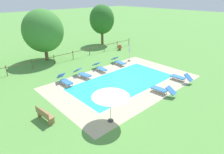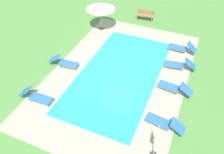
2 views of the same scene
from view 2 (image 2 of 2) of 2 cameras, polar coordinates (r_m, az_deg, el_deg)
ground_plane at (r=15.02m, az=1.86°, el=0.80°), size 160.00×160.00×0.00m
pool_deck_paving at (r=15.02m, az=1.86°, el=0.81°), size 13.11×8.46×0.01m
swimming_pool_water at (r=15.02m, az=1.86°, el=0.81°), size 9.51×4.86×0.01m
pool_coping_rim at (r=15.02m, az=1.86°, el=0.82°), size 9.99×5.34×0.01m
sun_lounger_north_near_steps at (r=17.49m, az=16.92°, el=7.04°), size 0.65×1.97×0.90m
sun_lounger_north_mid at (r=15.70m, az=-11.80°, el=3.59°), size 0.78×2.08×0.78m
sun_lounger_north_far at (r=15.81m, az=16.29°, el=3.02°), size 0.89×2.08×0.82m
sun_lounger_north_end at (r=13.72m, az=-18.30°, el=-4.63°), size 0.67×2.01×0.85m
sun_lounger_south_near_corner at (r=12.16m, az=12.71°, el=-10.99°), size 0.84×2.10×0.78m
sun_lounger_south_mid at (r=14.05m, az=15.11°, el=-2.49°), size 0.81×2.09×0.78m
patio_umbrella_open_foreground at (r=18.84m, az=-2.86°, el=16.97°), size 2.32×2.32×2.17m
patio_umbrella_closed_row_west at (r=10.19m, az=11.21°, el=-14.30°), size 0.32×0.32×2.26m
wooden_bench_lawn_side at (r=21.15m, az=8.29°, el=15.05°), size 0.59×1.54×0.87m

